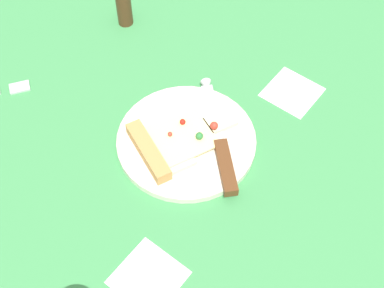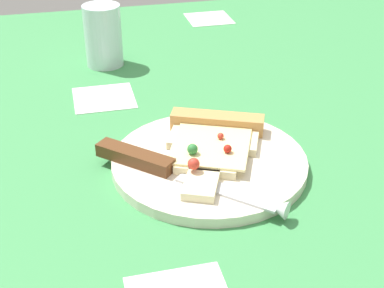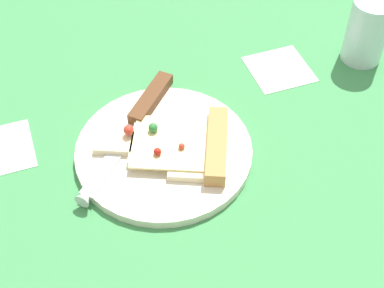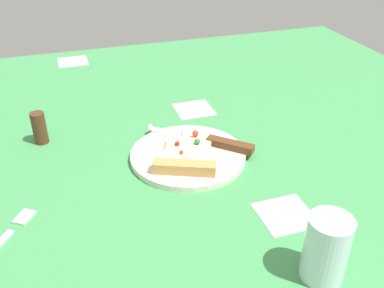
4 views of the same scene
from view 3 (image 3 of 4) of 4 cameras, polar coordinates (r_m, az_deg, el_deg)
name	(u,v)px [view 3 (image 3 of 4)]	position (r cm, az deg, el deg)	size (l,w,h in cm)	color
ground_plane	(121,124)	(81.30, -7.29, 2.03)	(143.04, 143.04, 3.00)	#3D8C4C
plate	(164,151)	(74.45, -2.89, -0.75)	(23.50, 23.50, 1.29)	silver
pizza_slice	(183,145)	(73.18, -0.96, -0.10)	(14.62, 19.07, 2.67)	beige
knife	(136,121)	(76.74, -5.70, 2.33)	(18.86, 18.04, 2.45)	silver
drinking_glass	(369,33)	(89.70, 17.59, 10.77)	(6.23, 6.23, 10.26)	silver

